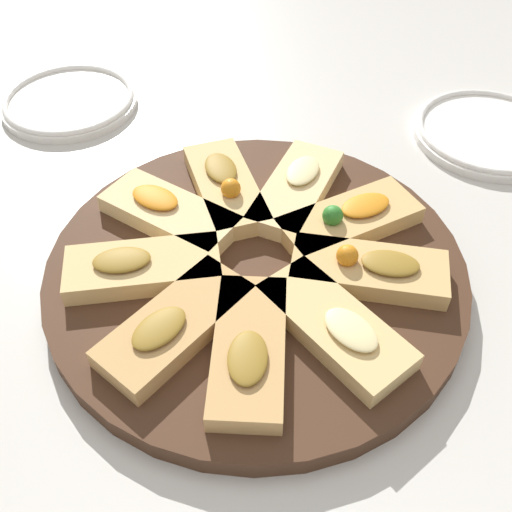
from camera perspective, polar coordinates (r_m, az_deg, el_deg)
The scene contains 13 objects.
ground_plane at distance 0.61m, azimuth 0.00°, elevation -2.10°, with size 3.00×3.00×0.00m, color beige.
serving_board at distance 0.60m, azimuth 0.00°, elevation -1.40°, with size 0.42×0.42×0.02m, color #422819.
focaccia_slice_0 at distance 0.54m, azimuth -7.72°, elevation -6.50°, with size 0.08×0.15×0.03m.
focaccia_slice_1 at distance 0.52m, azimuth -0.67°, elevation -8.86°, with size 0.13×0.16×0.03m.
focaccia_slice_2 at distance 0.54m, azimuth 7.56°, elevation -6.62°, with size 0.16×0.10×0.03m.
focaccia_slice_3 at distance 0.58m, azimuth 10.71°, elevation -1.24°, with size 0.16×0.12×0.04m.
focaccia_slice_4 at distance 0.63m, azimuth 8.89°, elevation 3.48°, with size 0.12×0.16×0.04m.
focaccia_slice_5 at distance 0.66m, azimuth 3.88°, elevation 6.42°, with size 0.09×0.16×0.03m.
focaccia_slice_6 at distance 0.66m, azimuth -2.92°, elevation 6.64°, with size 0.15×0.14×0.04m.
focaccia_slice_7 at distance 0.64m, azimuth -8.39°, elevation 4.03°, with size 0.15×0.06×0.03m.
focaccia_slice_8 at distance 0.59m, azimuth -10.82°, elevation -1.04°, with size 0.15×0.14×0.03m.
plate_left at distance 0.89m, azimuth -17.34°, elevation 13.92°, with size 0.18×0.18×0.02m.
plate_right at distance 0.85m, azimuth 21.37°, elevation 10.95°, with size 0.20×0.20×0.02m.
Camera 1 is at (0.23, -0.34, 0.46)m, focal length 42.00 mm.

